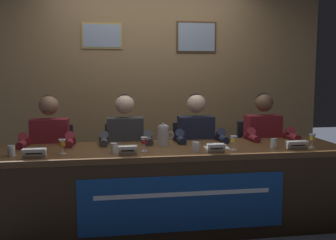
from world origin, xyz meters
TOP-DOWN VIEW (x-y plane):
  - ground_plane at (0.00, 0.00)m, footprint 12.00×12.00m
  - wall_back_panelled at (0.00, 1.48)m, footprint 4.42×0.14m
  - conference_table at (0.00, -0.11)m, footprint 3.22×0.80m
  - chair_far_left at (-1.10, 0.58)m, footprint 0.44×0.45m
  - panelist_far_left at (-1.10, 0.39)m, footprint 0.51×0.48m
  - nameplate_far_left at (-1.12, -0.28)m, footprint 0.18×0.06m
  - juice_glass_far_left at (-0.91, -0.15)m, footprint 0.06×0.06m
  - water_cup_far_left at (-1.32, -0.16)m, footprint 0.06×0.06m
  - chair_center_left at (-0.37, 0.58)m, footprint 0.44×0.45m
  - panelist_center_left at (-0.37, 0.39)m, footprint 0.51×0.48m
  - nameplate_center_left at (-0.38, -0.28)m, footprint 0.16×0.06m
  - juice_glass_center_left at (-0.23, -0.15)m, footprint 0.06×0.06m
  - water_cup_center_left at (-0.49, -0.19)m, footprint 0.06×0.06m
  - chair_center_right at (0.37, 0.58)m, footprint 0.44×0.45m
  - panelist_center_right at (0.37, 0.39)m, footprint 0.51×0.48m
  - nameplate_center_right at (0.36, -0.31)m, footprint 0.15×0.06m
  - juice_glass_center_right at (0.55, -0.21)m, footprint 0.06×0.06m
  - water_cup_center_right at (0.20, -0.23)m, footprint 0.06×0.06m
  - chair_far_right at (1.10, 0.58)m, footprint 0.44×0.45m
  - panelist_far_right at (1.10, 0.39)m, footprint 0.51×0.48m
  - nameplate_far_right at (1.11, -0.28)m, footprint 0.19×0.06m
  - juice_glass_far_right at (1.29, -0.20)m, footprint 0.06×0.06m
  - water_cup_far_right at (0.94, -0.17)m, footprint 0.06×0.06m
  - water_pitcher_central at (-0.03, 0.09)m, footprint 0.15×0.10m
  - document_stack_center_right at (0.42, -0.13)m, footprint 0.22×0.16m

SIDE VIEW (x-z plane):
  - ground_plane at x=0.00m, z-range 0.00..0.00m
  - chair_far_left at x=-1.10m, z-range -0.02..0.86m
  - chair_center_left at x=-0.37m, z-range -0.02..0.86m
  - chair_center_right at x=0.37m, z-range -0.02..0.86m
  - chair_far_right at x=1.10m, z-range -0.02..0.86m
  - conference_table at x=0.00m, z-range 0.14..0.88m
  - panelist_far_left at x=-1.10m, z-range 0.09..1.30m
  - panelist_center_left at x=-0.37m, z-range 0.09..1.30m
  - panelist_center_right at x=0.37m, z-range 0.09..1.30m
  - panelist_far_right at x=1.10m, z-range 0.09..1.30m
  - document_stack_center_right at x=0.42m, z-range 0.74..0.76m
  - water_cup_far_left at x=-1.32m, z-range 0.74..0.82m
  - water_cup_center_left at x=-0.49m, z-range 0.74..0.82m
  - water_cup_center_right at x=0.20m, z-range 0.74..0.82m
  - water_cup_far_right at x=0.94m, z-range 0.74..0.82m
  - nameplate_far_left at x=-1.12m, z-range 0.75..0.82m
  - nameplate_center_left at x=-0.38m, z-range 0.75..0.82m
  - nameplate_center_right at x=0.36m, z-range 0.75..0.82m
  - nameplate_far_right at x=1.11m, z-range 0.75..0.82m
  - juice_glass_far_left at x=-0.91m, z-range 0.77..0.89m
  - juice_glass_center_left at x=-0.23m, z-range 0.77..0.89m
  - juice_glass_center_right at x=0.55m, z-range 0.77..0.89m
  - juice_glass_far_right at x=1.29m, z-range 0.77..0.89m
  - water_pitcher_central at x=-0.03m, z-range 0.73..0.94m
  - wall_back_panelled at x=0.00m, z-range 0.00..2.60m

